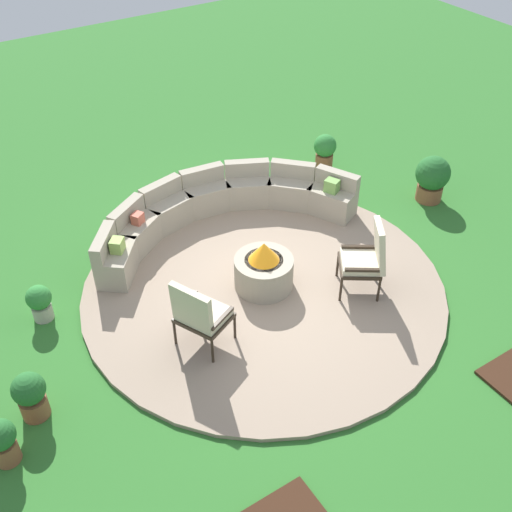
{
  "coord_description": "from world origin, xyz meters",
  "views": [
    {
      "loc": [
        -3.63,
        -5.46,
        5.87
      ],
      "look_at": [
        0.0,
        0.2,
        0.45
      ],
      "focal_mm": 43.34,
      "sensor_mm": 36.0,
      "label": 1
    }
  ],
  "objects_px": {
    "fire_pit": "(264,269)",
    "curved_stone_bench": "(217,208)",
    "lounge_chair_front_left": "(199,313)",
    "lounge_chair_front_right": "(367,257)",
    "potted_plant_1": "(30,394)",
    "potted_plant_0": "(40,302)",
    "potted_plant_4": "(325,151)",
    "potted_plant_2": "(2,441)",
    "potted_plant_3": "(432,177)"
  },
  "relations": [
    {
      "from": "potted_plant_1",
      "to": "potted_plant_2",
      "type": "distance_m",
      "value": 0.6
    },
    {
      "from": "lounge_chair_front_left",
      "to": "potted_plant_1",
      "type": "relative_size",
      "value": 1.65
    },
    {
      "from": "lounge_chair_front_left",
      "to": "curved_stone_bench",
      "type": "bearing_deg",
      "value": 120.7
    },
    {
      "from": "curved_stone_bench",
      "to": "potted_plant_0",
      "type": "xyz_separation_m",
      "value": [
        -3.01,
        -0.55,
        -0.06
      ]
    },
    {
      "from": "fire_pit",
      "to": "lounge_chair_front_left",
      "type": "xyz_separation_m",
      "value": [
        -1.29,
        -0.53,
        0.26
      ]
    },
    {
      "from": "lounge_chair_front_left",
      "to": "potted_plant_1",
      "type": "height_order",
      "value": "lounge_chair_front_left"
    },
    {
      "from": "lounge_chair_front_left",
      "to": "potted_plant_0",
      "type": "relative_size",
      "value": 1.97
    },
    {
      "from": "lounge_chair_front_right",
      "to": "potted_plant_1",
      "type": "distance_m",
      "value": 4.55
    },
    {
      "from": "fire_pit",
      "to": "potted_plant_0",
      "type": "distance_m",
      "value": 3.02
    },
    {
      "from": "potted_plant_4",
      "to": "potted_plant_2",
      "type": "bearing_deg",
      "value": -155.61
    },
    {
      "from": "curved_stone_bench",
      "to": "potted_plant_0",
      "type": "height_order",
      "value": "curved_stone_bench"
    },
    {
      "from": "fire_pit",
      "to": "curved_stone_bench",
      "type": "relative_size",
      "value": 0.19
    },
    {
      "from": "lounge_chair_front_right",
      "to": "curved_stone_bench",
      "type": "bearing_deg",
      "value": 55.14
    },
    {
      "from": "potted_plant_1",
      "to": "potted_plant_3",
      "type": "distance_m",
      "value": 7.04
    },
    {
      "from": "potted_plant_0",
      "to": "potted_plant_1",
      "type": "height_order",
      "value": "potted_plant_1"
    },
    {
      "from": "potted_plant_0",
      "to": "potted_plant_1",
      "type": "bearing_deg",
      "value": -110.53
    },
    {
      "from": "fire_pit",
      "to": "potted_plant_1",
      "type": "bearing_deg",
      "value": -173.11
    },
    {
      "from": "potted_plant_1",
      "to": "potted_plant_3",
      "type": "height_order",
      "value": "potted_plant_3"
    },
    {
      "from": "fire_pit",
      "to": "curved_stone_bench",
      "type": "distance_m",
      "value": 1.66
    },
    {
      "from": "fire_pit",
      "to": "curved_stone_bench",
      "type": "xyz_separation_m",
      "value": [
        0.19,
        1.64,
        0.0
      ]
    },
    {
      "from": "lounge_chair_front_right",
      "to": "potted_plant_4",
      "type": "distance_m",
      "value": 3.34
    },
    {
      "from": "curved_stone_bench",
      "to": "potted_plant_4",
      "type": "height_order",
      "value": "curved_stone_bench"
    },
    {
      "from": "potted_plant_1",
      "to": "potted_plant_4",
      "type": "xyz_separation_m",
      "value": [
        6.09,
        2.54,
        0.04
      ]
    },
    {
      "from": "fire_pit",
      "to": "potted_plant_1",
      "type": "height_order",
      "value": "fire_pit"
    },
    {
      "from": "fire_pit",
      "to": "lounge_chair_front_left",
      "type": "relative_size",
      "value": 0.78
    },
    {
      "from": "potted_plant_0",
      "to": "potted_plant_3",
      "type": "xyz_separation_m",
      "value": [
        6.43,
        -0.71,
        0.14
      ]
    },
    {
      "from": "potted_plant_1",
      "to": "potted_plant_2",
      "type": "bearing_deg",
      "value": -135.94
    },
    {
      "from": "curved_stone_bench",
      "to": "potted_plant_3",
      "type": "distance_m",
      "value": 3.65
    },
    {
      "from": "fire_pit",
      "to": "potted_plant_2",
      "type": "bearing_deg",
      "value": -167.75
    },
    {
      "from": "curved_stone_bench",
      "to": "potted_plant_1",
      "type": "relative_size",
      "value": 6.74
    },
    {
      "from": "lounge_chair_front_left",
      "to": "lounge_chair_front_right",
      "type": "height_order",
      "value": "lounge_chair_front_right"
    },
    {
      "from": "potted_plant_1",
      "to": "potted_plant_0",
      "type": "bearing_deg",
      "value": 69.47
    },
    {
      "from": "potted_plant_1",
      "to": "fire_pit",
      "type": "bearing_deg",
      "value": 6.89
    },
    {
      "from": "lounge_chair_front_left",
      "to": "lounge_chair_front_right",
      "type": "relative_size",
      "value": 0.96
    },
    {
      "from": "fire_pit",
      "to": "lounge_chair_front_left",
      "type": "height_order",
      "value": "lounge_chair_front_left"
    },
    {
      "from": "lounge_chair_front_right",
      "to": "potted_plant_3",
      "type": "bearing_deg",
      "value": -30.19
    },
    {
      "from": "potted_plant_2",
      "to": "potted_plant_3",
      "type": "distance_m",
      "value": 7.53
    },
    {
      "from": "potted_plant_0",
      "to": "potted_plant_4",
      "type": "bearing_deg",
      "value": 10.56
    },
    {
      "from": "lounge_chair_front_left",
      "to": "potted_plant_2",
      "type": "xyz_separation_m",
      "value": [
        -2.53,
        -0.3,
        -0.28
      ]
    },
    {
      "from": "lounge_chair_front_left",
      "to": "potted_plant_3",
      "type": "bearing_deg",
      "value": 75.54
    },
    {
      "from": "fire_pit",
      "to": "potted_plant_3",
      "type": "height_order",
      "value": "potted_plant_3"
    },
    {
      "from": "curved_stone_bench",
      "to": "lounge_chair_front_right",
      "type": "xyz_separation_m",
      "value": [
        0.95,
        -2.46,
        0.27
      ]
    },
    {
      "from": "lounge_chair_front_left",
      "to": "lounge_chair_front_right",
      "type": "bearing_deg",
      "value": 58.35
    },
    {
      "from": "fire_pit",
      "to": "potted_plant_0",
      "type": "relative_size",
      "value": 1.55
    },
    {
      "from": "curved_stone_bench",
      "to": "potted_plant_0",
      "type": "relative_size",
      "value": 8.03
    },
    {
      "from": "fire_pit",
      "to": "potted_plant_2",
      "type": "distance_m",
      "value": 3.9
    },
    {
      "from": "potted_plant_2",
      "to": "potted_plant_3",
      "type": "bearing_deg",
      "value": 9.31
    },
    {
      "from": "curved_stone_bench",
      "to": "lounge_chair_front_left",
      "type": "relative_size",
      "value": 4.07
    },
    {
      "from": "lounge_chair_front_right",
      "to": "fire_pit",
      "type": "bearing_deg",
      "value": 88.55
    },
    {
      "from": "lounge_chair_front_right",
      "to": "lounge_chair_front_left",
      "type": "bearing_deg",
      "value": 117.37
    }
  ]
}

